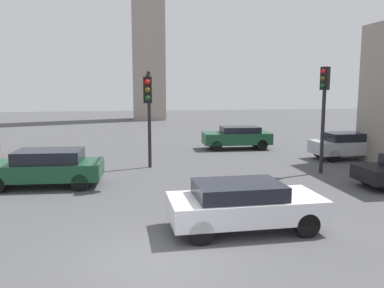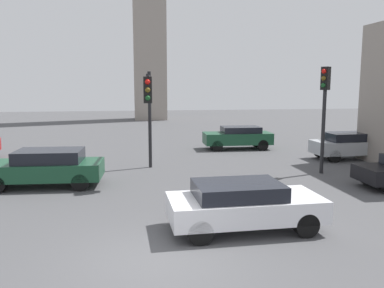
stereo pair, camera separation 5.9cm
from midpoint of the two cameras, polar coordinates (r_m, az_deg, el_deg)
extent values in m
plane|color=#4C4C4F|center=(9.47, -4.44, -16.15)|extent=(106.31, 106.31, 0.00)
cylinder|color=black|center=(18.64, 18.04, 3.15)|extent=(0.16, 0.16, 4.70)
cube|color=black|center=(18.58, 18.30, 8.84)|extent=(0.45, 0.45, 1.00)
sphere|color=red|center=(18.40, 18.08, 9.80)|extent=(0.20, 0.20, 0.20)
sphere|color=#594714|center=(18.40, 18.04, 8.86)|extent=(0.20, 0.20, 0.20)
sphere|color=#14471E|center=(18.39, 18.00, 7.93)|extent=(0.20, 0.20, 0.20)
cylinder|color=black|center=(19.10, -6.17, 3.39)|extent=(0.16, 0.16, 4.54)
cylinder|color=black|center=(17.13, -6.37, 9.56)|extent=(0.36, 3.79, 0.12)
cube|color=black|center=(15.49, -6.44, 7.65)|extent=(0.34, 0.34, 1.00)
sphere|color=red|center=(15.28, -6.47, 8.76)|extent=(0.20, 0.20, 0.20)
sphere|color=#594714|center=(15.29, -6.45, 7.64)|extent=(0.20, 0.20, 0.20)
sphere|color=#14471E|center=(15.29, -6.44, 6.52)|extent=(0.20, 0.20, 0.20)
cube|color=#19472D|center=(16.62, -20.39, -3.51)|extent=(4.50, 2.12, 0.65)
cube|color=black|center=(16.47, -19.74, -1.68)|extent=(2.55, 1.79, 0.51)
cylinder|color=black|center=(17.84, -24.40, -4.01)|extent=(0.67, 0.37, 0.65)
cylinder|color=black|center=(15.64, -15.69, -5.23)|extent=(0.67, 0.37, 0.65)
cylinder|color=black|center=(17.12, -14.83, -4.02)|extent=(0.67, 0.37, 0.65)
cube|color=#ADB2B7|center=(23.00, 21.52, -0.36)|extent=(4.19, 1.86, 0.67)
cube|color=black|center=(22.82, 21.16, 0.94)|extent=(2.37, 1.58, 0.47)
cylinder|color=black|center=(24.39, 23.36, -0.79)|extent=(0.65, 0.33, 0.63)
cylinder|color=black|center=(23.29, 25.29, -1.32)|extent=(0.65, 0.33, 0.63)
cylinder|color=black|center=(22.92, 17.60, -1.05)|extent=(0.65, 0.33, 0.63)
cylinder|color=black|center=(21.74, 19.35, -1.63)|extent=(0.65, 0.33, 0.63)
cube|color=silver|center=(11.15, 7.45, -8.91)|extent=(4.20, 1.99, 0.61)
cube|color=black|center=(10.95, 6.46, -6.59)|extent=(2.37, 1.71, 0.44)
cylinder|color=black|center=(12.41, 12.59, -8.71)|extent=(0.65, 0.36, 0.65)
cylinder|color=black|center=(11.08, 15.76, -10.92)|extent=(0.65, 0.36, 0.65)
cylinder|color=black|center=(11.62, -0.50, -9.67)|extent=(0.65, 0.36, 0.65)
cylinder|color=black|center=(10.20, 1.04, -12.32)|extent=(0.65, 0.36, 0.65)
cube|color=#19472D|center=(24.84, 6.29, 0.83)|extent=(4.16, 1.83, 0.69)
cube|color=black|center=(24.82, 6.77, 2.01)|extent=(2.35, 1.58, 0.41)
cylinder|color=black|center=(23.91, 3.41, -0.26)|extent=(0.66, 0.33, 0.65)
cylinder|color=black|center=(25.28, 2.82, 0.22)|extent=(0.66, 0.33, 0.65)
cylinder|color=black|center=(24.58, 9.83, -0.13)|extent=(0.66, 0.33, 0.65)
cylinder|color=black|center=(25.92, 8.92, 0.33)|extent=(0.66, 0.33, 0.65)
cylinder|color=black|center=(17.45, 23.52, -4.34)|extent=(0.58, 0.31, 0.58)
camera|label=1|loc=(0.03, -90.12, -0.02)|focal=37.54mm
camera|label=2|loc=(0.03, 89.88, 0.02)|focal=37.54mm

